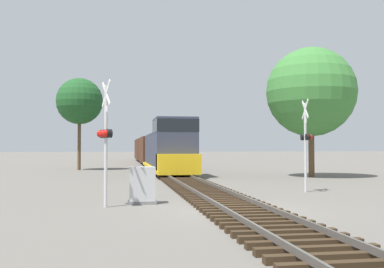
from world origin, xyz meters
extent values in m
plane|color=#666059|center=(0.00, 0.00, 0.00)|extent=(400.00, 400.00, 0.00)
cube|color=#382819|center=(0.00, -7.50, 0.08)|extent=(2.60, 0.22, 0.16)
cube|color=#382819|center=(0.00, -6.90, 0.08)|extent=(2.60, 0.22, 0.16)
cube|color=#382819|center=(0.00, -6.30, 0.08)|extent=(2.60, 0.22, 0.16)
cube|color=#382819|center=(0.00, -5.70, 0.08)|extent=(2.60, 0.22, 0.16)
cube|color=#382819|center=(0.00, -5.10, 0.08)|extent=(2.60, 0.22, 0.16)
cube|color=#382819|center=(0.00, -4.50, 0.08)|extent=(2.60, 0.22, 0.16)
cube|color=#382819|center=(0.00, -3.90, 0.08)|extent=(2.60, 0.22, 0.16)
cube|color=#382819|center=(0.00, -3.30, 0.08)|extent=(2.60, 0.22, 0.16)
cube|color=#382819|center=(0.00, -2.70, 0.08)|extent=(2.60, 0.22, 0.16)
cube|color=#382819|center=(0.00, -2.10, 0.08)|extent=(2.60, 0.22, 0.16)
cube|color=#382819|center=(0.00, -1.50, 0.08)|extent=(2.60, 0.22, 0.16)
cube|color=#382819|center=(0.00, -0.90, 0.08)|extent=(2.60, 0.22, 0.16)
cube|color=#382819|center=(0.00, -0.30, 0.08)|extent=(2.60, 0.22, 0.16)
cube|color=#382819|center=(0.00, 0.30, 0.08)|extent=(2.60, 0.22, 0.16)
cube|color=#382819|center=(0.00, 0.90, 0.08)|extent=(2.60, 0.22, 0.16)
cube|color=#382819|center=(0.00, 1.50, 0.08)|extent=(2.60, 0.22, 0.16)
cube|color=#382819|center=(0.00, 2.10, 0.08)|extent=(2.60, 0.22, 0.16)
cube|color=#382819|center=(0.00, 2.70, 0.08)|extent=(2.60, 0.22, 0.16)
cube|color=#382819|center=(0.00, 3.30, 0.08)|extent=(2.60, 0.22, 0.16)
cube|color=#382819|center=(0.00, 3.90, 0.08)|extent=(2.60, 0.22, 0.16)
cube|color=#382819|center=(0.00, 4.50, 0.08)|extent=(2.60, 0.22, 0.16)
cube|color=#382819|center=(0.00, 5.10, 0.08)|extent=(2.60, 0.22, 0.16)
cube|color=#382819|center=(0.00, 5.70, 0.08)|extent=(2.60, 0.22, 0.16)
cube|color=#382819|center=(0.00, 6.30, 0.08)|extent=(2.60, 0.22, 0.16)
cube|color=#382819|center=(0.00, 6.90, 0.08)|extent=(2.60, 0.22, 0.16)
cube|color=#382819|center=(0.00, 7.50, 0.08)|extent=(2.60, 0.22, 0.16)
cube|color=#382819|center=(0.00, 8.10, 0.08)|extent=(2.60, 0.22, 0.16)
cube|color=#382819|center=(0.00, 8.70, 0.08)|extent=(2.60, 0.22, 0.16)
cube|color=#382819|center=(0.00, 9.30, 0.08)|extent=(2.60, 0.22, 0.16)
cube|color=#382819|center=(0.00, 9.90, 0.08)|extent=(2.60, 0.22, 0.16)
cube|color=#382819|center=(0.00, 10.50, 0.08)|extent=(2.60, 0.22, 0.16)
cube|color=#382819|center=(0.00, 11.10, 0.08)|extent=(2.60, 0.22, 0.16)
cube|color=#382819|center=(0.00, 11.70, 0.08)|extent=(2.60, 0.22, 0.16)
cube|color=#382819|center=(0.00, 12.30, 0.08)|extent=(2.60, 0.22, 0.16)
cube|color=#382819|center=(0.00, 12.90, 0.08)|extent=(2.60, 0.22, 0.16)
cube|color=#382819|center=(0.00, 13.50, 0.08)|extent=(2.60, 0.22, 0.16)
cube|color=#382819|center=(0.00, 14.10, 0.08)|extent=(2.60, 0.22, 0.16)
cube|color=#382819|center=(0.00, 14.70, 0.08)|extent=(2.60, 0.22, 0.16)
cube|color=#382819|center=(0.00, 15.30, 0.08)|extent=(2.60, 0.22, 0.16)
cube|color=#382819|center=(0.00, 15.90, 0.08)|extent=(2.60, 0.22, 0.16)
cube|color=#382819|center=(0.00, 16.50, 0.08)|extent=(2.60, 0.22, 0.16)
cube|color=#382819|center=(0.00, 17.10, 0.08)|extent=(2.60, 0.22, 0.16)
cube|color=#382819|center=(0.00, 17.70, 0.08)|extent=(2.60, 0.22, 0.16)
cube|color=#382819|center=(0.00, 18.30, 0.08)|extent=(2.60, 0.22, 0.16)
cube|color=#382819|center=(0.00, 18.90, 0.08)|extent=(2.60, 0.22, 0.16)
cube|color=#382819|center=(0.00, 19.50, 0.08)|extent=(2.60, 0.22, 0.16)
cube|color=#56514C|center=(-0.72, 0.00, 0.23)|extent=(0.07, 160.00, 0.15)
cube|color=#56514C|center=(0.72, 0.00, 0.23)|extent=(0.07, 160.00, 0.15)
cube|color=#33384C|center=(0.00, 26.49, 1.83)|extent=(2.42, 13.28, 3.03)
cube|color=#33384C|center=(0.00, 17.19, 2.25)|extent=(2.85, 4.17, 3.89)
cube|color=black|center=(0.00, 17.19, 3.62)|extent=(2.88, 4.21, 0.86)
cube|color=gold|center=(0.00, 15.11, 0.99)|extent=(2.85, 1.90, 1.36)
cube|color=gold|center=(0.00, 23.64, 0.43)|extent=(2.91, 18.59, 0.24)
cube|color=black|center=(0.00, 17.48, 0.50)|extent=(1.58, 2.20, 1.00)
cube|color=black|center=(0.00, 29.80, 0.50)|extent=(1.58, 2.20, 1.00)
cube|color=#4C2819|center=(0.00, 41.21, 1.83)|extent=(2.71, 13.69, 3.03)
cube|color=black|center=(0.00, 36.76, 0.45)|extent=(1.58, 2.20, 0.90)
cube|color=black|center=(0.00, 45.66, 0.45)|extent=(1.58, 2.20, 0.90)
cube|color=#4C2819|center=(0.00, 56.14, 1.83)|extent=(2.71, 13.69, 3.03)
cube|color=black|center=(0.00, 51.69, 0.45)|extent=(1.58, 2.20, 0.90)
cube|color=black|center=(0.00, 60.59, 0.45)|extent=(1.58, 2.20, 0.90)
cylinder|color=silver|center=(-4.36, 1.42, 2.16)|extent=(0.12, 0.12, 4.33)
cube|color=white|center=(-4.36, 1.42, 4.03)|extent=(0.33, 0.89, 0.93)
cube|color=white|center=(-4.36, 1.42, 4.03)|extent=(0.33, 0.89, 0.93)
cube|color=black|center=(-4.36, 1.42, 2.60)|extent=(0.33, 0.83, 0.06)
cylinder|color=black|center=(-4.48, 1.75, 2.60)|extent=(0.27, 0.34, 0.30)
sphere|color=red|center=(-4.57, 1.72, 2.60)|extent=(0.26, 0.26, 0.26)
cylinder|color=black|center=(-4.36, 1.42, 2.60)|extent=(0.27, 0.34, 0.30)
sphere|color=red|center=(-4.46, 1.39, 2.60)|extent=(0.26, 0.26, 0.26)
cylinder|color=black|center=(-4.25, 1.09, 2.60)|extent=(0.27, 0.34, 0.30)
sphere|color=red|center=(-4.35, 1.05, 2.60)|extent=(0.26, 0.26, 0.26)
cube|color=white|center=(-4.36, 1.42, 3.48)|extent=(0.13, 0.31, 0.20)
cylinder|color=silver|center=(4.82, 5.38, 2.11)|extent=(0.12, 0.12, 4.22)
cube|color=white|center=(4.82, 5.38, 3.92)|extent=(0.11, 0.93, 0.93)
cube|color=white|center=(4.82, 5.38, 3.92)|extent=(0.11, 0.93, 0.93)
cube|color=black|center=(4.82, 5.38, 2.60)|extent=(0.14, 0.86, 0.06)
cylinder|color=black|center=(4.79, 5.03, 2.60)|extent=(0.21, 0.31, 0.30)
sphere|color=red|center=(4.89, 5.03, 2.60)|extent=(0.26, 0.26, 0.26)
cylinder|color=black|center=(4.85, 5.73, 2.60)|extent=(0.21, 0.31, 0.30)
sphere|color=red|center=(4.95, 5.72, 2.60)|extent=(0.26, 0.26, 0.26)
cube|color=white|center=(4.82, 5.38, 3.37)|extent=(0.06, 0.32, 0.20)
cube|color=slate|center=(-3.04, 2.22, 0.06)|extent=(1.05, 0.69, 0.12)
cube|color=#BCBCBF|center=(-3.04, 2.22, 0.75)|extent=(0.96, 0.63, 1.26)
cylinder|color=brown|center=(9.60, 15.41, 2.08)|extent=(0.41, 0.41, 4.16)
sphere|color=#3D7F38|center=(9.60, 15.41, 6.07)|extent=(6.35, 6.35, 6.35)
cylinder|color=brown|center=(-7.60, 28.11, 2.56)|extent=(0.30, 0.30, 5.13)
sphere|color=#1E5123|center=(-7.60, 28.11, 6.42)|extent=(4.31, 4.31, 4.31)
camera|label=1|loc=(-3.88, -14.75, 2.12)|focal=42.00mm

